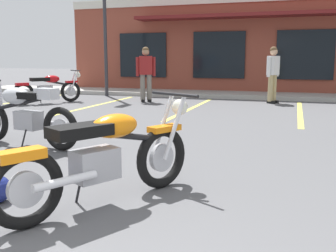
{
  "coord_description": "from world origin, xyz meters",
  "views": [
    {
      "loc": [
        1.23,
        -1.06,
        1.33
      ],
      "look_at": [
        -0.15,
        3.21,
        0.55
      ],
      "focal_mm": 41.79,
      "sensor_mm": 36.0,
      "label": 1
    }
  ],
  "objects_px": {
    "motorcycle_black_cruiser": "(19,111)",
    "person_in_black_shirt": "(273,71)",
    "motorcycle_foreground_classic": "(105,156)",
    "parking_lot_lamp_post": "(103,0)",
    "person_near_building": "(146,71)",
    "motorcycle_blue_standard": "(48,88)"
  },
  "relations": [
    {
      "from": "motorcycle_black_cruiser",
      "to": "person_in_black_shirt",
      "type": "height_order",
      "value": "person_in_black_shirt"
    },
    {
      "from": "motorcycle_foreground_classic",
      "to": "parking_lot_lamp_post",
      "type": "relative_size",
      "value": 0.37
    },
    {
      "from": "motorcycle_foreground_classic",
      "to": "person_near_building",
      "type": "height_order",
      "value": "person_near_building"
    },
    {
      "from": "person_in_black_shirt",
      "to": "parking_lot_lamp_post",
      "type": "xyz_separation_m",
      "value": [
        -5.76,
        0.42,
        2.35
      ]
    },
    {
      "from": "motorcycle_blue_standard",
      "to": "person_in_black_shirt",
      "type": "bearing_deg",
      "value": 18.32
    },
    {
      "from": "motorcycle_black_cruiser",
      "to": "person_near_building",
      "type": "relative_size",
      "value": 1.25
    },
    {
      "from": "motorcycle_black_cruiser",
      "to": "person_near_building",
      "type": "xyz_separation_m",
      "value": [
        -0.33,
        6.26,
        0.42
      ]
    },
    {
      "from": "parking_lot_lamp_post",
      "to": "person_in_black_shirt",
      "type": "bearing_deg",
      "value": -4.18
    },
    {
      "from": "motorcycle_foreground_classic",
      "to": "person_near_building",
      "type": "xyz_separation_m",
      "value": [
        -2.75,
        8.14,
        0.49
      ]
    },
    {
      "from": "motorcycle_blue_standard",
      "to": "person_near_building",
      "type": "distance_m",
      "value": 2.96
    },
    {
      "from": "motorcycle_blue_standard",
      "to": "person_near_building",
      "type": "height_order",
      "value": "person_near_building"
    },
    {
      "from": "motorcycle_black_cruiser",
      "to": "person_in_black_shirt",
      "type": "distance_m",
      "value": 7.91
    },
    {
      "from": "person_near_building",
      "to": "parking_lot_lamp_post",
      "type": "xyz_separation_m",
      "value": [
        -2.05,
        1.3,
        2.35
      ]
    },
    {
      "from": "motorcycle_foreground_classic",
      "to": "person_in_black_shirt",
      "type": "relative_size",
      "value": 1.14
    },
    {
      "from": "person_in_black_shirt",
      "to": "person_near_building",
      "type": "height_order",
      "value": "same"
    },
    {
      "from": "person_near_building",
      "to": "motorcycle_foreground_classic",
      "type": "bearing_deg",
      "value": -71.32
    },
    {
      "from": "motorcycle_black_cruiser",
      "to": "parking_lot_lamp_post",
      "type": "distance_m",
      "value": 8.4
    },
    {
      "from": "motorcycle_blue_standard",
      "to": "parking_lot_lamp_post",
      "type": "relative_size",
      "value": 0.36
    },
    {
      "from": "motorcycle_foreground_classic",
      "to": "person_in_black_shirt",
      "type": "height_order",
      "value": "person_in_black_shirt"
    },
    {
      "from": "motorcycle_foreground_classic",
      "to": "parking_lot_lamp_post",
      "type": "bearing_deg",
      "value": 116.96
    },
    {
      "from": "motorcycle_foreground_classic",
      "to": "motorcycle_blue_standard",
      "type": "bearing_deg",
      "value": 127.96
    },
    {
      "from": "motorcycle_foreground_classic",
      "to": "person_in_black_shirt",
      "type": "xyz_separation_m",
      "value": [
        0.96,
        9.02,
        0.49
      ]
    }
  ]
}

